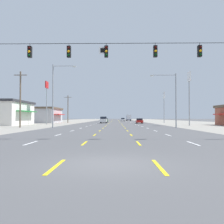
{
  "coord_description": "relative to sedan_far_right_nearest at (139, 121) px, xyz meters",
  "views": [
    {
      "loc": [
        0.3,
        -8.73,
        1.66
      ],
      "look_at": [
        -0.95,
        67.44,
        3.44
      ],
      "focal_mm": 38.97,
      "sensor_mm": 36.0,
      "label": 1
    }
  ],
  "objects": [
    {
      "name": "hatchback_inner_right_midfar",
      "position": [
        -3.34,
        48.11,
        0.03
      ],
      "size": [
        1.72,
        3.9,
        1.54
      ],
      "color": "white",
      "rests_on": "ground"
    },
    {
      "name": "sedan_inner_left_mid",
      "position": [
        -10.37,
        16.16,
        0.0
      ],
      "size": [
        1.8,
        4.5,
        1.46
      ],
      "color": "#235B2D",
      "rests_on": "ground"
    },
    {
      "name": "box_truck_far_right_far",
      "position": [
        0.27,
        61.99,
        1.08
      ],
      "size": [
        2.4,
        7.2,
        3.23
      ],
      "color": "navy",
      "rests_on": "ground"
    },
    {
      "name": "pole_sign_right_row_1",
      "position": [
        8.67,
        -18.42,
        7.67
      ],
      "size": [
        0.24,
        1.84,
        11.33
      ],
      "color": "gray",
      "rests_on": "ground"
    },
    {
      "name": "streetlight_left_row_0",
      "position": [
        -16.75,
        -29.42,
        5.25
      ],
      "size": [
        3.93,
        0.26,
        10.5
      ],
      "color": "gray",
      "rests_on": "ground"
    },
    {
      "name": "utility_pole_left_row_0",
      "position": [
        -22.69,
        -29.05,
        4.15
      ],
      "size": [
        2.2,
        0.26,
        9.41
      ],
      "color": "brown",
      "rests_on": "ground"
    },
    {
      "name": "lot_apron_left",
      "position": [
        -31.71,
        5.38,
        -0.75
      ],
      "size": [
        28.0,
        440.0,
        0.01
      ],
      "primitive_type": "cube",
      "color": "gray",
      "rests_on": "ground"
    },
    {
      "name": "lot_apron_right",
      "position": [
        17.79,
        5.38,
        -0.75
      ],
      "size": [
        28.0,
        440.0,
        0.01
      ],
      "primitive_type": "cube",
      "color": "gray",
      "rests_on": "ground"
    },
    {
      "name": "sedan_far_right_nearest",
      "position": [
        0.0,
        0.0,
        0.0
      ],
      "size": [
        1.8,
        4.5,
        1.46
      ],
      "color": "red",
      "rests_on": "ground"
    },
    {
      "name": "lane_markings",
      "position": [
        -6.96,
        43.88,
        -0.75
      ],
      "size": [
        10.64,
        227.6,
        0.01
      ],
      "color": "white",
      "rests_on": "ground"
    },
    {
      "name": "ground_plane",
      "position": [
        -6.96,
        5.38,
        -0.76
      ],
      "size": [
        572.0,
        572.0,
        0.0
      ],
      "primitive_type": "plane",
      "color": "#4C4C4F"
    },
    {
      "name": "suv_inner_left_near",
      "position": [
        -10.42,
        4.1,
        0.27
      ],
      "size": [
        1.98,
        4.9,
        1.98
      ],
      "color": "white",
      "rests_on": "ground"
    },
    {
      "name": "pole_sign_left_row_1",
      "position": [
        -23.32,
        -11.35,
        7.07
      ],
      "size": [
        0.24,
        2.13,
        10.39
      ],
      "color": "gray",
      "rests_on": "ground"
    },
    {
      "name": "pole_sign_right_row_2",
      "position": [
        8.35,
        6.52,
        6.67
      ],
      "size": [
        0.24,
        2.26,
        9.66
      ],
      "color": "gray",
      "rests_on": "ground"
    },
    {
      "name": "utility_pole_left_row_1",
      "position": [
        -21.64,
        6.01,
        3.75
      ],
      "size": [
        2.2,
        0.26,
        8.63
      ],
      "color": "brown",
      "rests_on": "ground"
    },
    {
      "name": "signal_span_wire",
      "position": [
        -6.98,
        -49.75,
        4.47
      ],
      "size": [
        26.7,
        0.53,
        8.72
      ],
      "color": "brown",
      "rests_on": "ground"
    },
    {
      "name": "storefront_left_row_2",
      "position": [
        -30.28,
        9.69,
        1.76
      ],
      "size": [
        10.75,
        14.57,
        4.97
      ],
      "color": "#B2B2B7",
      "rests_on": "ground"
    },
    {
      "name": "streetlight_right_row_0",
      "position": [
        2.71,
        -29.42,
        4.49
      ],
      "size": [
        4.31,
        0.26,
        8.94
      ],
      "color": "gray",
      "rests_on": "ground"
    }
  ]
}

